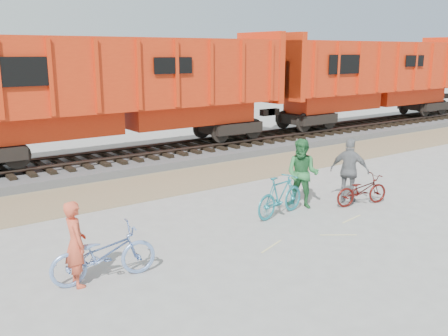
{
  "coord_description": "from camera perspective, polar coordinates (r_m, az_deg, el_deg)",
  "views": [
    {
      "loc": [
        -8.14,
        -8.83,
        4.36
      ],
      "look_at": [
        -0.68,
        1.5,
        1.37
      ],
      "focal_mm": 40.0,
      "sensor_mm": 36.0,
      "label": 1
    }
  ],
  "objects": [
    {
      "name": "bicycle_maroon",
      "position": [
        14.95,
        15.46,
        -2.44
      ],
      "size": [
        1.79,
        0.96,
        0.89
      ],
      "primitive_type": "imported",
      "rotation": [
        0.0,
        0.0,
        1.34
      ],
      "color": "#490F0B",
      "rests_on": "ground"
    },
    {
      "name": "hopper_car_right",
      "position": [
        29.16,
        16.67,
        10.03
      ],
      "size": [
        14.0,
        3.13,
        4.65
      ],
      "color": "black",
      "rests_on": "track"
    },
    {
      "name": "track",
      "position": [
        19.98,
        -11.08,
        1.76
      ],
      "size": [
        120.0,
        2.6,
        0.24
      ],
      "color": "black",
      "rests_on": "ballast_bed"
    },
    {
      "name": "bicycle_teal",
      "position": [
        13.53,
        6.46,
        -3.16
      ],
      "size": [
        1.94,
        0.85,
        1.12
      ],
      "primitive_type": "imported",
      "rotation": [
        0.0,
        0.0,
        1.75
      ],
      "color": "teal",
      "rests_on": "ground"
    },
    {
      "name": "ground",
      "position": [
        12.77,
        6.47,
        -6.82
      ],
      "size": [
        120.0,
        120.0,
        0.0
      ],
      "primitive_type": "plane",
      "color": "#9E9E99",
      "rests_on": "ground"
    },
    {
      "name": "bicycle_blue",
      "position": [
        10.05,
        -13.58,
        -9.52
      ],
      "size": [
        2.14,
        1.0,
        1.08
      ],
      "primitive_type": "imported",
      "rotation": [
        0.0,
        0.0,
        1.43
      ],
      "color": "#7393CD",
      "rests_on": "ground"
    },
    {
      "name": "gravel_strip",
      "position": [
        17.04,
        -6.03,
        -1.64
      ],
      "size": [
        120.0,
        3.0,
        0.02
      ],
      "primitive_type": "cube",
      "color": "#917E5A",
      "rests_on": "ground"
    },
    {
      "name": "person_woman",
      "position": [
        14.99,
        14.15,
        -0.3
      ],
      "size": [
        0.95,
        1.21,
        1.92
      ],
      "primitive_type": "imported",
      "rotation": [
        0.0,
        0.0,
        2.07
      ],
      "color": "slate",
      "rests_on": "ground"
    },
    {
      "name": "hopper_car_center",
      "position": [
        19.6,
        -11.69,
        9.0
      ],
      "size": [
        14.0,
        3.13,
        4.65
      ],
      "color": "black",
      "rests_on": "track"
    },
    {
      "name": "person_solo",
      "position": [
        9.87,
        -16.61,
        -8.29
      ],
      "size": [
        0.43,
        0.63,
        1.67
      ],
      "primitive_type": "imported",
      "rotation": [
        0.0,
        0.0,
        1.52
      ],
      "color": "#D24C31",
      "rests_on": "ground"
    },
    {
      "name": "ballast_bed",
      "position": [
        20.04,
        -11.04,
        0.86
      ],
      "size": [
        120.0,
        4.0,
        0.3
      ],
      "primitive_type": "cube",
      "color": "slate",
      "rests_on": "ground"
    },
    {
      "name": "person_man",
      "position": [
        14.23,
        8.95,
        -0.65
      ],
      "size": [
        1.11,
        1.2,
        1.98
      ],
      "primitive_type": "imported",
      "rotation": [
        0.0,
        0.0,
        -1.08
      ],
      "color": "#296D37",
      "rests_on": "ground"
    }
  ]
}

